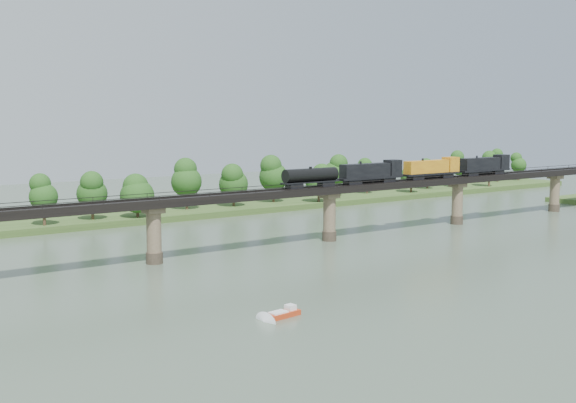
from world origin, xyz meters
TOP-DOWN VIEW (x-y plane):
  - ground at (0.00, 0.00)m, footprint 400.00×400.00m
  - far_bank at (0.00, 85.00)m, footprint 300.00×24.00m
  - bridge at (0.00, 30.00)m, footprint 236.00×30.00m
  - bridge_superstructure at (0.00, 30.00)m, footprint 220.00×4.90m
  - far_treeline at (-8.21, 80.52)m, footprint 289.06×17.54m
  - freight_train at (24.20, 30.00)m, footprint 70.00×2.73m
  - motorboat at (-41.84, -11.24)m, footprint 5.13×2.41m

SIDE VIEW (x-z plane):
  - ground at x=0.00m, z-range 0.00..0.00m
  - motorboat at x=-41.84m, z-range -0.22..1.17m
  - far_bank at x=0.00m, z-range 0.00..1.60m
  - bridge at x=0.00m, z-range -0.29..11.21m
  - far_treeline at x=-8.21m, z-range 2.03..15.63m
  - bridge_superstructure at x=0.00m, z-range 11.42..12.17m
  - freight_train at x=24.20m, z-range 11.39..16.21m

